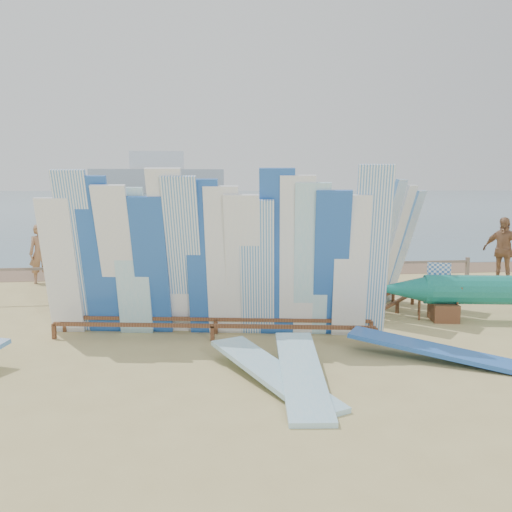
{
  "coord_description": "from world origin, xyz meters",
  "views": [
    {
      "loc": [
        -0.97,
        -9.85,
        2.72
      ],
      "look_at": [
        0.42,
        1.64,
        1.2
      ],
      "focal_mm": 38.0,
      "sensor_mm": 36.0,
      "label": 1
    }
  ],
  "objects": [
    {
      "name": "ground",
      "position": [
        0.0,
        0.0,
        0.0
      ],
      "size": [
        160.0,
        160.0,
        0.0
      ],
      "primitive_type": "plane",
      "color": "tan",
      "rests_on": "ground"
    },
    {
      "name": "ocean",
      "position": [
        0.0,
        128.0,
        0.0
      ],
      "size": [
        320.0,
        240.0,
        0.02
      ],
      "primitive_type": "cube",
      "color": "#476A7F",
      "rests_on": "ground"
    },
    {
      "name": "wet_sand_strip",
      "position": [
        0.0,
        7.2,
        0.0
      ],
      "size": [
        40.0,
        2.6,
        0.01
      ],
      "primitive_type": "cube",
      "color": "brown",
      "rests_on": "ground"
    },
    {
      "name": "distant_ship",
      "position": [
        -12.0,
        180.0,
        5.31
      ],
      "size": [
        45.0,
        8.0,
        14.0
      ],
      "color": "#999EA3",
      "rests_on": "ocean"
    },
    {
      "name": "fence",
      "position": [
        0.0,
        3.0,
        0.63
      ],
      "size": [
        12.08,
        0.08,
        0.9
      ],
      "color": "#79675B",
      "rests_on": "ground"
    },
    {
      "name": "main_surfboard_rack",
      "position": [
        -0.57,
        -0.36,
        1.37
      ],
      "size": [
        6.16,
        1.75,
        3.07
      ],
      "rotation": [
        0.0,
        0.0,
        -0.17
      ],
      "color": "brown",
      "rests_on": "ground"
    },
    {
      "name": "side_surfboard_rack",
      "position": [
        3.23,
        1.18,
        1.29
      ],
      "size": [
        2.17,
        2.37,
        2.84
      ],
      "rotation": [
        0.0,
        0.0,
        0.86
      ],
      "color": "brown",
      "rests_on": "ground"
    },
    {
      "name": "vendor_table",
      "position": [
        4.03,
        0.48,
        0.39
      ],
      "size": [
        1.04,
        0.9,
        1.16
      ],
      "rotation": [
        0.0,
        0.0,
        -0.38
      ],
      "color": "brown",
      "rests_on": "ground"
    },
    {
      "name": "flat_board_a",
      "position": [
        0.12,
        -2.71,
        0.0
      ],
      "size": [
        1.6,
        2.69,
        0.3
      ],
      "primitive_type": "cube",
      "rotation": [
        0.08,
        0.0,
        0.41
      ],
      "color": "#8CC9E0",
      "rests_on": "ground"
    },
    {
      "name": "flat_board_b",
      "position": [
        0.51,
        -2.85,
        0.0
      ],
      "size": [
        0.83,
        2.73,
        0.37
      ],
      "primitive_type": "cube",
      "rotation": [
        0.11,
        0.0,
        -0.1
      ],
      "color": "#8CC9E0",
      "rests_on": "ground"
    },
    {
      "name": "flat_board_d",
      "position": [
        2.8,
        -2.09,
        0.0
      ],
      "size": [
        2.58,
        1.91,
        0.34
      ],
      "primitive_type": "cube",
      "rotation": [
        0.1,
        0.0,
        1.01
      ],
      "color": "#2357B1",
      "rests_on": "ground"
    },
    {
      "name": "beach_chair_left",
      "position": [
        -0.35,
        4.15,
        0.24
      ],
      "size": [
        0.6,
        0.62,
        0.84
      ],
      "rotation": [
        0.0,
        0.0,
        0.14
      ],
      "color": "red",
      "rests_on": "ground"
    },
    {
      "name": "beach_chair_right",
      "position": [
        0.92,
        3.82,
        0.25
      ],
      "size": [
        0.66,
        0.67,
        0.87
      ],
      "rotation": [
        0.0,
        0.0,
        0.22
      ],
      "color": "red",
      "rests_on": "ground"
    },
    {
      "name": "stroller",
      "position": [
        3.09,
        3.93,
        0.43
      ],
      "size": [
        0.73,
        0.89,
        1.06
      ],
      "rotation": [
        0.0,
        0.0,
        0.28
      ],
      "color": "red",
      "rests_on": "ground"
    },
    {
      "name": "beachgoer_6",
      "position": [
        2.79,
        4.11,
        0.83
      ],
      "size": [
        0.89,
        0.64,
        1.66
      ],
      "primitive_type": "imported",
      "rotation": [
        0.0,
        0.0,
        5.94
      ],
      "color": "tan",
      "rests_on": "ground"
    },
    {
      "name": "beachgoer_4",
      "position": [
        -0.94,
        5.6,
        0.84
      ],
      "size": [
        1.07,
        0.85,
        1.69
      ],
      "primitive_type": "imported",
      "rotation": [
        0.0,
        0.0,
        0.51
      ],
      "color": "#8C6042",
      "rests_on": "ground"
    },
    {
      "name": "beachgoer_7",
      "position": [
        4.07,
        5.89,
        0.92
      ],
      "size": [
        0.61,
        0.76,
        1.83
      ],
      "primitive_type": "imported",
      "rotation": [
        0.0,
        0.0,
        5.15
      ],
      "color": "#8C6042",
      "rests_on": "ground"
    },
    {
      "name": "beachgoer_10",
      "position": [
        7.59,
        4.08,
        0.93
      ],
      "size": [
        1.03,
        1.15,
        1.85
      ],
      "primitive_type": "imported",
      "rotation": [
        0.0,
        0.0,
        5.36
      ],
      "color": "#8C6042",
      "rests_on": "ground"
    },
    {
      "name": "beachgoer_1",
      "position": [
        -5.13,
        5.68,
        0.83
      ],
      "size": [
        0.68,
        0.5,
        1.65
      ],
      "primitive_type": "imported",
      "rotation": [
        0.0,
        0.0,
        0.32
      ],
      "color": "#8C6042",
      "rests_on": "ground"
    },
    {
      "name": "beachgoer_8",
      "position": [
        3.3,
        5.03,
        0.93
      ],
      "size": [
        0.52,
        0.94,
        1.85
      ],
      "primitive_type": "imported",
      "rotation": [
        0.0,
        0.0,
        4.81
      ],
      "color": "beige",
      "rests_on": "ground"
    },
    {
      "name": "beachgoer_11",
      "position": [
        -3.09,
        7.26,
        0.94
      ],
      "size": [
        1.15,
        1.84,
        1.89
      ],
      "primitive_type": "imported",
      "rotation": [
        0.0,
        0.0,
        4.35
      ],
      "color": "beige",
      "rests_on": "ground"
    },
    {
      "name": "beachgoer_3",
      "position": [
        -1.52,
        6.22,
        0.87
      ],
      "size": [
        1.21,
        0.89,
        1.74
      ],
      "primitive_type": "imported",
      "rotation": [
        0.0,
        0.0,
        2.7
      ],
      "color": "tan",
      "rests_on": "ground"
    },
    {
      "name": "beachgoer_2",
      "position": [
        -3.03,
        3.6,
        0.82
      ],
      "size": [
        0.88,
        0.64,
        1.63
      ],
      "primitive_type": "imported",
      "rotation": [
        0.0,
        0.0,
        2.77
      ],
      "color": "beige",
      "rests_on": "ground"
    }
  ]
}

